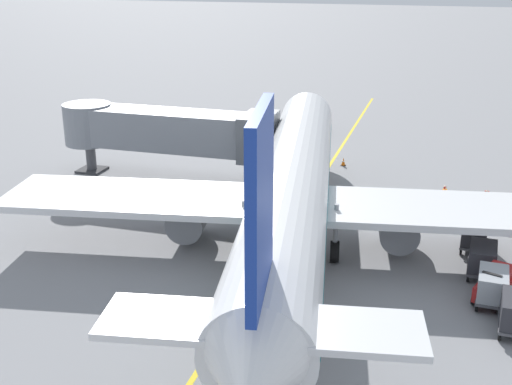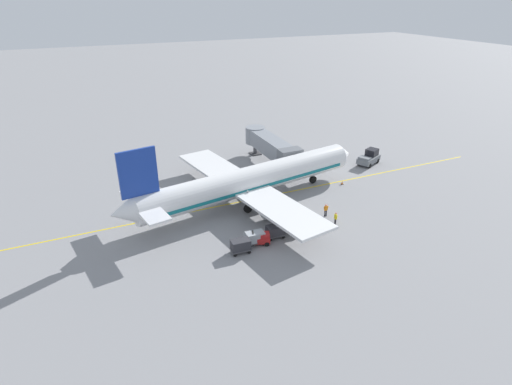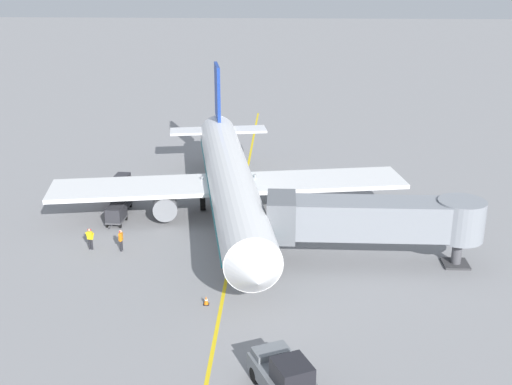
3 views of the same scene
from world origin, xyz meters
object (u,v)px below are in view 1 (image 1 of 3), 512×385
Objects in this scene: ground_crew_wing_walker at (486,202)px; ground_crew_loader at (444,197)px; baggage_cart_second_in_train at (482,258)px; baggage_cart_third_in_train at (493,285)px; parked_airliner at (292,189)px; baggage_tug_lead at (495,285)px; baggage_cart_front at (474,233)px; jet_bridge at (166,130)px; safety_cone_nose_left at (343,162)px; pushback_tractor at (304,120)px.

ground_crew_wing_walker is 1.00× the size of ground_crew_loader.
baggage_cart_second_in_train is 8.09m from ground_crew_wing_walker.
baggage_cart_third_in_train is 1.74× the size of ground_crew_loader.
parked_airliner is at bearing 159.77° from baggage_cart_third_in_train.
baggage_cart_front is at bearing 98.79° from baggage_tug_lead.
baggage_cart_front is 1.74× the size of ground_crew_wing_walker.
parked_airliner is at bearing 162.66° from baggage_tug_lead.
baggage_cart_third_in_train is at bearing -78.10° from ground_crew_loader.
jet_bridge is 24.24m from baggage_tug_lead.
ground_crew_wing_walker is (10.01, 7.20, -2.23)m from parked_airliner.
safety_cone_nose_left is at bearing 29.95° from jet_bridge.
jet_bridge reaches higher than pushback_tractor.
pushback_tractor is 25.80m from baggage_cart_front.
baggage_tug_lead reaches higher than baggage_cart_front.
jet_bridge is 25.81× the size of safety_cone_nose_left.
jet_bridge is 5.19× the size of baggage_cart_front.
jet_bridge is at bearing 150.78° from baggage_tug_lead.
baggage_cart_front is (-0.82, 5.33, 0.24)m from baggage_tug_lead.
jet_bridge is at bearing -112.16° from pushback_tractor.
safety_cone_nose_left is (-9.29, 15.95, -0.66)m from baggage_cart_second_in_train.
baggage_tug_lead is 1.63× the size of ground_crew_loader.
jet_bridge is 16.65m from pushback_tractor.
ground_crew_wing_walker is at bearing 90.57° from baggage_tug_lead.
baggage_tug_lead reaches higher than safety_cone_nose_left.
baggage_cart_second_in_train is at bearing -84.10° from baggage_cart_front.
baggage_tug_lead reaches higher than baggage_cart_second_in_train.
jet_bridge is 13.33m from safety_cone_nose_left.
ground_crew_loader is 2.86× the size of safety_cone_nose_left.
pushback_tractor is at bearing 67.84° from jet_bridge.
ground_crew_loader is (7.63, 7.34, -2.23)m from parked_airliner.
baggage_cart_third_in_train is at bearing -30.46° from jet_bridge.
baggage_cart_second_in_train is 1.74× the size of ground_crew_wing_walker.
ground_crew_loader reaches higher than safety_cone_nose_left.
baggage_cart_second_in_train is (9.61, -0.88, -2.24)m from parked_airliner.
safety_cone_nose_left is at bearing 124.85° from baggage_cart_front.
jet_bridge is 5.52× the size of baggage_tug_lead.
parked_airliner is at bearing -136.11° from ground_crew_loader.
ground_crew_wing_walker reaches higher than baggage_cart_front.
parked_airliner reaches higher than baggage_cart_second_in_train.
baggage_cart_front is at bearing -72.21° from ground_crew_loader.
ground_crew_wing_walker reaches higher than baggage_tug_lead.
ground_crew_loader is at bearing -46.55° from safety_cone_nose_left.
pushback_tractor reaches higher than ground_crew_wing_walker.
parked_airliner is at bearing -144.29° from ground_crew_wing_walker.
baggage_cart_third_in_train is (9.95, -3.67, -2.24)m from parked_airliner.
ground_crew_wing_walker is (20.91, -1.40, -2.50)m from jet_bridge.
parked_airliner is at bearing -38.26° from jet_bridge.
jet_bridge is 9.01× the size of ground_crew_loader.
pushback_tractor is 1.68× the size of baggage_cart_third_in_train.
baggage_cart_front and baggage_cart_third_in_train have the same top height.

